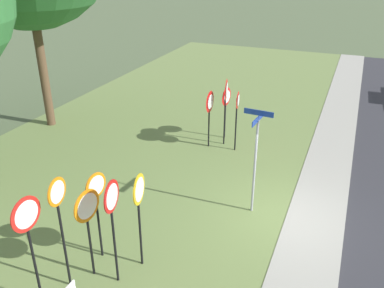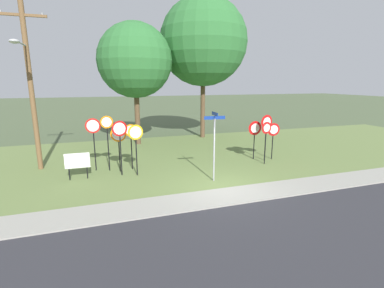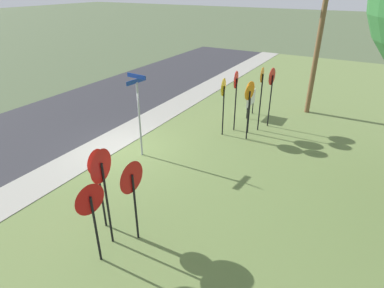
{
  "view_description": "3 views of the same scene",
  "coord_description": "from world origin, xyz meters",
  "px_view_note": "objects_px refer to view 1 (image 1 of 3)",
  "views": [
    {
      "loc": [
        -10.02,
        -1.18,
        6.96
      ],
      "look_at": [
        0.52,
        3.13,
        1.58
      ],
      "focal_mm": 38.32,
      "sensor_mm": 36.0,
      "label": 1
    },
    {
      "loc": [
        -4.8,
        -10.18,
        4.47
      ],
      "look_at": [
        -0.42,
        3.01,
        1.36
      ],
      "focal_mm": 26.1,
      "sensor_mm": 36.0,
      "label": 2
    },
    {
      "loc": [
        8.45,
        8.07,
        5.99
      ],
      "look_at": [
        -0.02,
        3.23,
        1.07
      ],
      "focal_mm": 30.02,
      "sensor_mm": 36.0,
      "label": 3
    }
  ],
  "objects_px": {
    "yield_sign_near_right": "(226,96)",
    "stop_sign_far_center": "(97,198)",
    "stop_sign_far_right": "(112,211)",
    "yield_sign_near_left": "(238,108)",
    "stop_sign_near_left": "(139,201)",
    "yield_sign_far_right": "(210,106)",
    "yield_sign_far_left": "(226,101)",
    "street_name_post": "(256,154)",
    "stop_sign_center_tall": "(60,212)",
    "stop_sign_far_left": "(88,215)",
    "stop_sign_near_right": "(29,229)"
  },
  "relations": [
    {
      "from": "stop_sign_far_center",
      "to": "stop_sign_far_left",
      "type": "bearing_deg",
      "value": -153.87
    },
    {
      "from": "stop_sign_center_tall",
      "to": "yield_sign_near_right",
      "type": "distance_m",
      "value": 8.58
    },
    {
      "from": "yield_sign_near_left",
      "to": "yield_sign_near_right",
      "type": "distance_m",
      "value": 0.71
    },
    {
      "from": "stop_sign_center_tall",
      "to": "street_name_post",
      "type": "distance_m",
      "value": 5.41
    },
    {
      "from": "stop_sign_far_left",
      "to": "yield_sign_near_right",
      "type": "bearing_deg",
      "value": 2.95
    },
    {
      "from": "yield_sign_far_left",
      "to": "stop_sign_near_left",
      "type": "bearing_deg",
      "value": -167.43
    },
    {
      "from": "yield_sign_near_right",
      "to": "yield_sign_far_right",
      "type": "xyz_separation_m",
      "value": [
        -0.44,
        0.48,
        -0.32
      ]
    },
    {
      "from": "stop_sign_far_left",
      "to": "stop_sign_far_center",
      "type": "xyz_separation_m",
      "value": [
        0.63,
        0.19,
        0.01
      ]
    },
    {
      "from": "yield_sign_far_left",
      "to": "street_name_post",
      "type": "bearing_deg",
      "value": -144.27
    },
    {
      "from": "yield_sign_near_right",
      "to": "yield_sign_far_right",
      "type": "relative_size",
      "value": 1.18
    },
    {
      "from": "stop_sign_center_tall",
      "to": "yield_sign_near_left",
      "type": "height_order",
      "value": "stop_sign_center_tall"
    },
    {
      "from": "stop_sign_far_left",
      "to": "yield_sign_far_left",
      "type": "bearing_deg",
      "value": 4.35
    },
    {
      "from": "yield_sign_near_right",
      "to": "stop_sign_center_tall",
      "type": "bearing_deg",
      "value": 163.26
    },
    {
      "from": "stop_sign_far_left",
      "to": "stop_sign_far_right",
      "type": "relative_size",
      "value": 0.87
    },
    {
      "from": "yield_sign_near_right",
      "to": "yield_sign_far_right",
      "type": "bearing_deg",
      "value": 121.3
    },
    {
      "from": "yield_sign_far_right",
      "to": "street_name_post",
      "type": "bearing_deg",
      "value": -143.25
    },
    {
      "from": "stop_sign_far_right",
      "to": "yield_sign_far_left",
      "type": "bearing_deg",
      "value": -7.64
    },
    {
      "from": "yield_sign_near_right",
      "to": "stop_sign_far_center",
      "type": "bearing_deg",
      "value": 163.22
    },
    {
      "from": "stop_sign_far_center",
      "to": "yield_sign_far_right",
      "type": "xyz_separation_m",
      "value": [
        6.97,
        -0.29,
        -0.02
      ]
    },
    {
      "from": "stop_sign_near_left",
      "to": "street_name_post",
      "type": "xyz_separation_m",
      "value": [
        3.21,
        -1.87,
        0.05
      ]
    },
    {
      "from": "stop_sign_near_left",
      "to": "stop_sign_center_tall",
      "type": "xyz_separation_m",
      "value": [
        -1.24,
        1.19,
        0.19
      ]
    },
    {
      "from": "stop_sign_near_right",
      "to": "yield_sign_far_left",
      "type": "bearing_deg",
      "value": -2.7
    },
    {
      "from": "yield_sign_far_right",
      "to": "yield_sign_near_right",
      "type": "bearing_deg",
      "value": -47.15
    },
    {
      "from": "stop_sign_near_left",
      "to": "yield_sign_near_left",
      "type": "relative_size",
      "value": 1.06
    },
    {
      "from": "stop_sign_far_left",
      "to": "stop_sign_center_tall",
      "type": "xyz_separation_m",
      "value": [
        -0.5,
        0.3,
        0.32
      ]
    },
    {
      "from": "stop_sign_near_right",
      "to": "stop_sign_center_tall",
      "type": "bearing_deg",
      "value": -16.84
    },
    {
      "from": "stop_sign_center_tall",
      "to": "stop_sign_far_center",
      "type": "bearing_deg",
      "value": -12.39
    },
    {
      "from": "stop_sign_center_tall",
      "to": "yield_sign_near_left",
      "type": "relative_size",
      "value": 1.2
    },
    {
      "from": "stop_sign_far_right",
      "to": "stop_sign_near_left",
      "type": "bearing_deg",
      "value": -28.54
    },
    {
      "from": "yield_sign_near_right",
      "to": "street_name_post",
      "type": "distance_m",
      "value": 4.62
    },
    {
      "from": "yield_sign_near_left",
      "to": "yield_sign_near_right",
      "type": "bearing_deg",
      "value": 49.83
    },
    {
      "from": "stop_sign_far_center",
      "to": "stop_sign_far_right",
      "type": "xyz_separation_m",
      "value": [
        -0.6,
        -0.82,
        0.25
      ]
    },
    {
      "from": "stop_sign_center_tall",
      "to": "yield_sign_near_right",
      "type": "height_order",
      "value": "stop_sign_center_tall"
    },
    {
      "from": "stop_sign_far_right",
      "to": "yield_sign_near_left",
      "type": "distance_m",
      "value": 7.66
    },
    {
      "from": "stop_sign_far_left",
      "to": "stop_sign_center_tall",
      "type": "bearing_deg",
      "value": 156.46
    },
    {
      "from": "stop_sign_near_right",
      "to": "yield_sign_near_right",
      "type": "relative_size",
      "value": 1.02
    },
    {
      "from": "stop_sign_near_left",
      "to": "stop_sign_far_center",
      "type": "bearing_deg",
      "value": 85.71
    },
    {
      "from": "stop_sign_near_right",
      "to": "yield_sign_near_right",
      "type": "bearing_deg",
      "value": -4.09
    },
    {
      "from": "yield_sign_near_left",
      "to": "street_name_post",
      "type": "height_order",
      "value": "street_name_post"
    },
    {
      "from": "stop_sign_far_right",
      "to": "yield_sign_near_left",
      "type": "relative_size",
      "value": 1.14
    },
    {
      "from": "stop_sign_far_right",
      "to": "street_name_post",
      "type": "distance_m",
      "value": 4.46
    },
    {
      "from": "stop_sign_far_left",
      "to": "stop_sign_far_right",
      "type": "xyz_separation_m",
      "value": [
        0.03,
        -0.64,
        0.26
      ]
    },
    {
      "from": "stop_sign_near_left",
      "to": "yield_sign_far_right",
      "type": "distance_m",
      "value": 6.91
    },
    {
      "from": "stop_sign_near_left",
      "to": "stop_sign_near_right",
      "type": "relative_size",
      "value": 0.93
    },
    {
      "from": "stop_sign_center_tall",
      "to": "stop_sign_near_left",
      "type": "bearing_deg",
      "value": -50.38
    },
    {
      "from": "stop_sign_near_right",
      "to": "stop_sign_far_left",
      "type": "height_order",
      "value": "stop_sign_near_right"
    },
    {
      "from": "stop_sign_near_left",
      "to": "stop_sign_center_tall",
      "type": "relative_size",
      "value": 0.88
    },
    {
      "from": "stop_sign_center_tall",
      "to": "stop_sign_far_left",
      "type": "bearing_deg",
      "value": -37.42
    },
    {
      "from": "yield_sign_near_left",
      "to": "stop_sign_far_right",
      "type": "bearing_deg",
      "value": 168.71
    },
    {
      "from": "yield_sign_near_left",
      "to": "yield_sign_far_left",
      "type": "relative_size",
      "value": 1.1
    }
  ]
}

